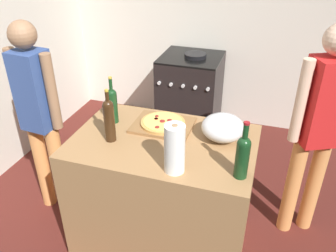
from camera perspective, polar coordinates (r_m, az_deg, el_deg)
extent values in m
cube|color=#511E19|center=(3.29, 3.31, -9.88)|extent=(4.15, 3.35, 0.02)
cube|color=silver|center=(4.01, 9.39, 18.16)|extent=(4.15, 0.10, 2.60)
cube|color=#9E7247|center=(2.49, -0.71, -11.23)|extent=(1.18, 0.78, 0.91)
cube|color=olive|center=(2.37, -0.85, 0.14)|extent=(0.40, 0.32, 0.02)
cylinder|color=tan|center=(2.36, -0.85, 0.54)|extent=(0.30, 0.30, 0.02)
cylinder|color=#EAC660|center=(2.35, -0.86, 0.77)|extent=(0.27, 0.27, 0.00)
cylinder|color=maroon|center=(2.35, 0.25, 0.93)|extent=(0.03, 0.03, 0.01)
cylinder|color=maroon|center=(2.38, -1.97, 1.21)|extent=(0.02, 0.02, 0.01)
cylinder|color=maroon|center=(2.32, 0.11, 0.47)|extent=(0.02, 0.02, 0.01)
cylinder|color=maroon|center=(2.41, -1.86, 1.64)|extent=(0.02, 0.02, 0.01)
cylinder|color=maroon|center=(2.29, -0.39, 0.04)|extent=(0.02, 0.02, 0.01)
cylinder|color=maroon|center=(2.34, -0.94, 0.81)|extent=(0.04, 0.04, 0.01)
cylinder|color=maroon|center=(2.28, -1.81, -0.19)|extent=(0.03, 0.03, 0.01)
cylinder|color=maroon|center=(2.38, -1.95, 1.22)|extent=(0.03, 0.03, 0.01)
cylinder|color=maroon|center=(2.31, 0.07, 0.31)|extent=(0.03, 0.03, 0.01)
cylinder|color=#B2B2B7|center=(2.26, 8.88, -1.99)|extent=(0.12, 0.12, 0.01)
ellipsoid|color=silver|center=(2.22, 9.04, -0.23)|extent=(0.27, 0.27, 0.16)
cylinder|color=white|center=(1.88, 1.09, -3.78)|extent=(0.11, 0.11, 0.29)
cylinder|color=#997551|center=(1.88, 1.09, -3.73)|extent=(0.03, 0.03, 0.29)
cylinder|color=#143819|center=(1.90, 12.10, -5.55)|extent=(0.08, 0.08, 0.21)
sphere|color=#143819|center=(1.84, 12.45, -2.86)|extent=(0.08, 0.08, 0.08)
cylinder|color=#143819|center=(1.80, 12.69, -1.01)|extent=(0.03, 0.03, 0.09)
cylinder|color=maroon|center=(1.78, 12.88, 0.45)|extent=(0.03, 0.03, 0.01)
cylinder|color=#143819|center=(2.41, -9.11, 2.93)|extent=(0.07, 0.07, 0.21)
sphere|color=#143819|center=(2.36, -9.32, 5.22)|extent=(0.07, 0.07, 0.07)
cylinder|color=#143819|center=(2.34, -9.45, 6.70)|extent=(0.02, 0.02, 0.09)
cylinder|color=gold|center=(2.32, -9.56, 7.87)|extent=(0.02, 0.02, 0.01)
cylinder|color=#331E0F|center=(2.19, -9.63, 0.47)|extent=(0.07, 0.07, 0.25)
sphere|color=#331E0F|center=(2.13, -9.91, 3.36)|extent=(0.07, 0.07, 0.07)
cylinder|color=#331E0F|center=(2.11, -10.04, 4.74)|extent=(0.02, 0.02, 0.07)
cylinder|color=gold|center=(2.09, -10.14, 5.79)|extent=(0.02, 0.02, 0.01)
cube|color=black|center=(3.95, 3.66, 5.12)|extent=(0.65, 0.62, 0.88)
cube|color=black|center=(3.79, 3.88, 11.27)|extent=(0.65, 0.62, 0.02)
cylinder|color=silver|center=(3.64, -1.49, 7.11)|extent=(0.04, 0.02, 0.04)
cylinder|color=silver|center=(3.60, 0.48, 6.87)|extent=(0.04, 0.02, 0.04)
cylinder|color=silver|center=(3.57, 2.48, 6.62)|extent=(0.04, 0.02, 0.04)
cylinder|color=silver|center=(3.54, 4.52, 6.35)|extent=(0.04, 0.02, 0.04)
cylinder|color=silver|center=(3.52, 6.58, 6.07)|extent=(0.04, 0.02, 0.04)
cylinder|color=black|center=(3.75, 4.55, 11.55)|extent=(0.23, 0.23, 0.04)
cylinder|color=#D88C4C|center=(3.05, -20.01, -6.16)|extent=(0.11, 0.11, 0.79)
cylinder|color=#D88C4C|center=(2.95, -17.57, -7.00)|extent=(0.11, 0.11, 0.79)
cube|color=#334C8C|center=(2.66, -21.22, 5.45)|extent=(0.24, 0.22, 0.59)
cylinder|color=#936B4C|center=(2.77, -23.71, 6.16)|extent=(0.08, 0.08, 0.56)
cylinder|color=#936B4C|center=(2.56, -18.65, 5.27)|extent=(0.08, 0.08, 0.56)
sphere|color=#936B4C|center=(2.54, -22.93, 13.75)|extent=(0.19, 0.19, 0.19)
cylinder|color=#D88C4C|center=(2.87, 22.86, -9.05)|extent=(0.11, 0.11, 0.81)
cylinder|color=#D88C4C|center=(2.79, 19.80, -9.55)|extent=(0.11, 0.11, 0.81)
cube|color=red|center=(2.47, 24.34, 3.55)|extent=(0.30, 0.28, 0.60)
cylinder|color=beige|center=(2.38, 21.09, 3.73)|extent=(0.08, 0.08, 0.57)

